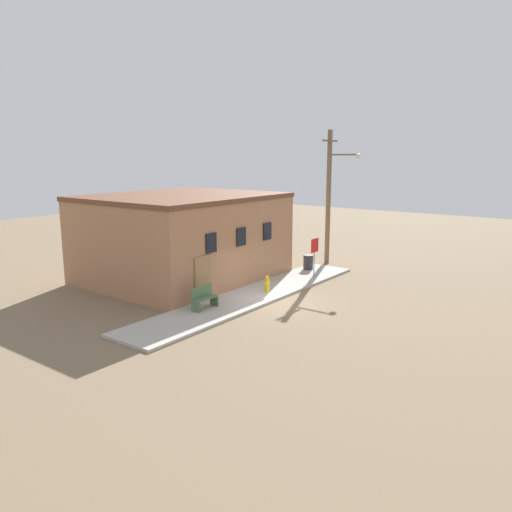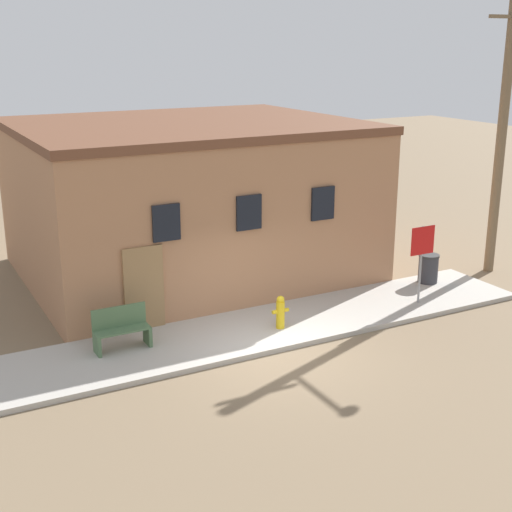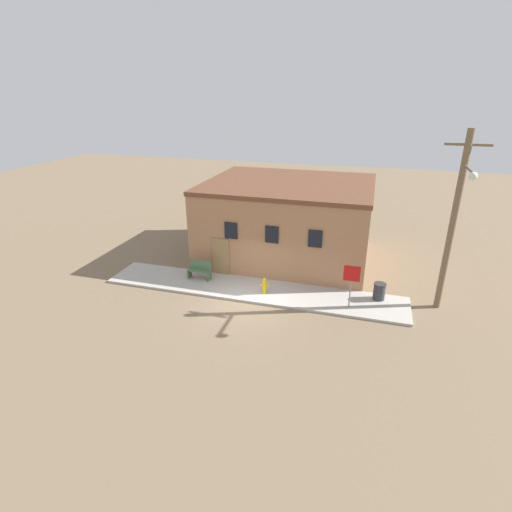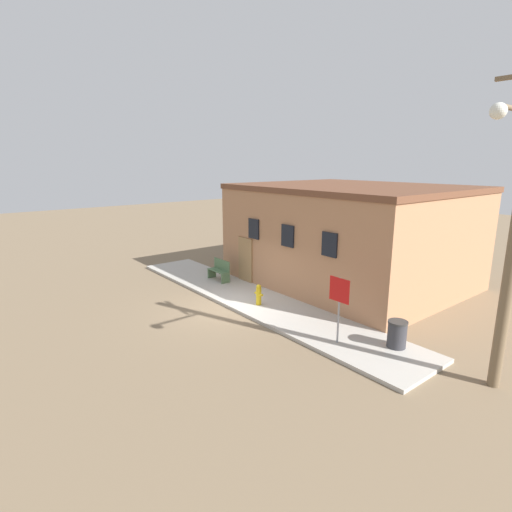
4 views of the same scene
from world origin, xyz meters
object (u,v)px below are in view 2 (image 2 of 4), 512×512
Objects in this scene: stop_sign at (422,249)px; trash_bin at (428,268)px; bench at (121,330)px; fire_hydrant at (280,312)px; utility_pole at (505,131)px.

trash_bin is (1.34, 1.17, -1.07)m from stop_sign.
trash_bin is at bearing 1.83° from bench.
bench reaches higher than trash_bin.
stop_sign is 1.66× the size of bench.
utility_pole reaches higher than fire_hydrant.
fire_hydrant is at bearing -172.38° from utility_pole.
stop_sign is at bearing -2.89° from fire_hydrant.
fire_hydrant is at bearing -9.90° from bench.
fire_hydrant is 0.99× the size of trash_bin.
stop_sign reaches higher than trash_bin.
stop_sign is 0.26× the size of utility_pole.
trash_bin is 0.10× the size of utility_pole.
stop_sign is 8.09m from bench.
trash_bin is (9.31, 0.30, -0.03)m from bench.
utility_pole reaches higher than bench.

